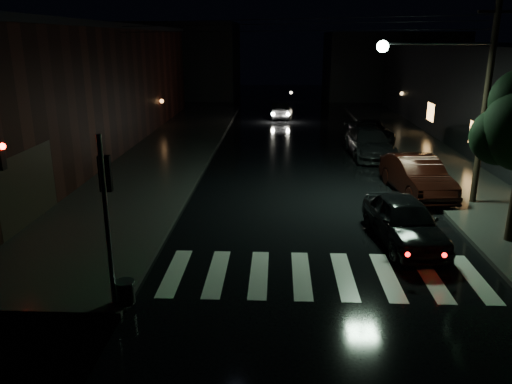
# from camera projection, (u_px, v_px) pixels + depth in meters

# --- Properties ---
(ground) EXTENTS (120.00, 120.00, 0.00)m
(ground) POSITION_uv_depth(u_px,v_px,m) (215.00, 281.00, 13.70)
(ground) COLOR black
(ground) RESTS_ON ground
(sidewalk_left) EXTENTS (6.00, 44.00, 0.15)m
(sidewalk_left) POSITION_uv_depth(u_px,v_px,m) (155.00, 159.00, 27.25)
(sidewalk_left) COLOR #282826
(sidewalk_left) RESTS_ON ground
(sidewalk_right) EXTENTS (4.00, 44.00, 0.15)m
(sidewalk_right) POSITION_uv_depth(u_px,v_px,m) (433.00, 162.00, 26.62)
(sidewalk_right) COLOR #282826
(sidewalk_right) RESTS_ON ground
(building_left) EXTENTS (10.00, 36.00, 7.00)m
(building_left) POSITION_uv_depth(u_px,v_px,m) (39.00, 91.00, 28.44)
(building_left) COLOR black
(building_left) RESTS_ON ground
(building_far_left) EXTENTS (14.00, 10.00, 8.00)m
(building_far_left) POSITION_uv_depth(u_px,v_px,m) (175.00, 60.00, 55.88)
(building_far_left) COLOR black
(building_far_left) RESTS_ON ground
(building_far_right) EXTENTS (14.00, 10.00, 7.00)m
(building_far_right) POSITION_uv_depth(u_px,v_px,m) (390.00, 65.00, 55.02)
(building_far_right) COLOR black
(building_far_right) RESTS_ON ground
(crosswalk) EXTENTS (9.00, 3.00, 0.01)m
(crosswalk) POSITION_uv_depth(u_px,v_px,m) (323.00, 275.00, 14.05)
(crosswalk) COLOR beige
(crosswalk) RESTS_ON ground
(signal_pole_corner) EXTENTS (0.68, 0.61, 4.20)m
(signal_pole_corner) POSITION_uv_depth(u_px,v_px,m) (117.00, 250.00, 11.94)
(signal_pole_corner) COLOR slate
(signal_pole_corner) RESTS_ON ground
(signal_red_facade) EXTENTS (0.54, 0.28, 0.85)m
(signal_red_facade) POSITION_uv_depth(u_px,v_px,m) (1.00, 154.00, 14.98)
(signal_red_facade) COLOR slate
(signal_red_facade) RESTS_ON ground
(utility_pole) EXTENTS (4.92, 0.44, 8.00)m
(utility_pole) POSITION_uv_depth(u_px,v_px,m) (469.00, 88.00, 18.65)
(utility_pole) COLOR black
(utility_pole) RESTS_ON ground
(parked_car_a) EXTENTS (2.32, 4.64, 1.52)m
(parked_car_a) POSITION_uv_depth(u_px,v_px,m) (404.00, 221.00, 16.09)
(parked_car_a) COLOR black
(parked_car_a) RESTS_ON ground
(parked_car_b) EXTENTS (2.32, 5.12, 1.63)m
(parked_car_b) POSITION_uv_depth(u_px,v_px,m) (417.00, 176.00, 21.12)
(parked_car_b) COLOR black
(parked_car_b) RESTS_ON ground
(parked_car_c) EXTENTS (2.49, 5.54, 1.58)m
(parked_car_c) POSITION_uv_depth(u_px,v_px,m) (369.00, 143.00, 27.95)
(parked_car_c) COLOR black
(parked_car_c) RESTS_ON ground
(parked_car_d) EXTENTS (2.45, 5.02, 1.38)m
(parked_car_d) POSITION_uv_depth(u_px,v_px,m) (371.00, 132.00, 31.74)
(parked_car_d) COLOR black
(parked_car_d) RESTS_ON ground
(oncoming_car) EXTENTS (1.45, 3.96, 1.30)m
(oncoming_car) POSITION_uv_depth(u_px,v_px,m) (280.00, 110.00, 41.42)
(oncoming_car) COLOR black
(oncoming_car) RESTS_ON ground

